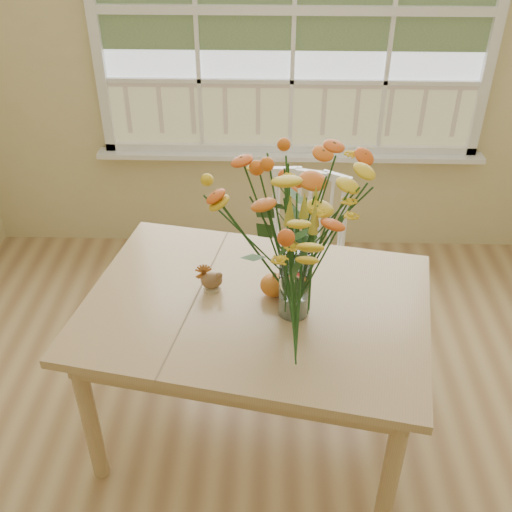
{
  "coord_description": "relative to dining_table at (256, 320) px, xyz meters",
  "views": [
    {
      "loc": [
        -0.11,
        -1.28,
        2.31
      ],
      "look_at": [
        -0.17,
        0.65,
        0.97
      ],
      "focal_mm": 42.0,
      "sensor_mm": 36.0,
      "label": 1
    }
  ],
  "objects": [
    {
      "name": "windsor_chair",
      "position": [
        0.24,
        0.77,
        -0.15
      ],
      "size": [
        0.51,
        0.5,
        0.91
      ],
      "rotation": [
        0.0,
        0.0,
        -0.26
      ],
      "color": "white",
      "rests_on": "floor"
    },
    {
      "name": "dark_gourd",
      "position": [
        0.09,
        0.06,
        0.13
      ],
      "size": [
        0.13,
        0.08,
        0.07
      ],
      "color": "#38160F",
      "rests_on": "dining_table"
    },
    {
      "name": "flower_vase",
      "position": [
        0.15,
        -0.05,
        0.5
      ],
      "size": [
        0.57,
        0.57,
        0.68
      ],
      "color": "white",
      "rests_on": "dining_table"
    },
    {
      "name": "wall_back",
      "position": [
        0.17,
        1.62,
        0.69
      ],
      "size": [
        4.0,
        0.02,
        2.7
      ],
      "primitive_type": "cube",
      "color": "#D7C889",
      "rests_on": "floor"
    },
    {
      "name": "dining_table",
      "position": [
        0.0,
        0.0,
        0.0
      ],
      "size": [
        1.56,
        1.25,
        0.75
      ],
      "rotation": [
        0.0,
        0.0,
        -0.19
      ],
      "color": "tan",
      "rests_on": "floor"
    },
    {
      "name": "pumpkin",
      "position": [
        0.07,
        0.06,
        0.14
      ],
      "size": [
        0.12,
        0.12,
        0.09
      ],
      "primitive_type": "ellipsoid",
      "color": "#C16D16",
      "rests_on": "dining_table"
    },
    {
      "name": "turkey_figurine",
      "position": [
        -0.19,
        0.09,
        0.14
      ],
      "size": [
        0.1,
        0.08,
        0.11
      ],
      "rotation": [
        0.0,
        0.0,
        0.14
      ],
      "color": "#CCB78C",
      "rests_on": "dining_table"
    },
    {
      "name": "window",
      "position": [
        0.17,
        1.58,
        0.87
      ],
      "size": [
        2.42,
        0.12,
        1.74
      ],
      "color": "silver",
      "rests_on": "wall_back"
    }
  ]
}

